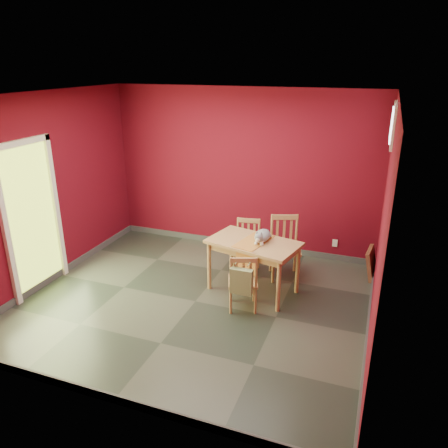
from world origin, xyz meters
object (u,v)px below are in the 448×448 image
(chair_far_right, at_px, (285,247))
(cat, at_px, (262,234))
(picture_frame, at_px, (371,263))
(dining_table, at_px, (254,248))
(chair_far_left, at_px, (247,246))
(chair_near, at_px, (243,281))
(tote_bag, at_px, (241,281))

(chair_far_right, bearing_deg, cat, -110.55)
(chair_far_right, distance_m, picture_frame, 1.33)
(chair_far_right, bearing_deg, picture_frame, 18.32)
(dining_table, relative_size, chair_far_left, 1.63)
(dining_table, height_order, chair_near, chair_near)
(chair_far_left, relative_size, chair_near, 1.03)
(chair_far_right, relative_size, tote_bag, 2.30)
(tote_bag, relative_size, picture_frame, 0.88)
(chair_near, height_order, picture_frame, chair_near)
(dining_table, distance_m, cat, 0.23)
(cat, height_order, picture_frame, cat)
(dining_table, xyz_separation_m, chair_near, (0.02, -0.51, -0.26))
(chair_far_left, relative_size, tote_bag, 2.03)
(dining_table, distance_m, chair_far_right, 0.71)
(chair_near, height_order, cat, cat)
(dining_table, relative_size, chair_near, 1.68)
(chair_near, bearing_deg, chair_far_right, 75.49)
(dining_table, xyz_separation_m, picture_frame, (1.55, 1.02, -0.44))
(chair_far_right, xyz_separation_m, tote_bag, (-0.25, -1.31, 0.03))
(chair_far_left, bearing_deg, cat, -53.52)
(dining_table, bearing_deg, chair_near, -88.29)
(chair_far_left, height_order, picture_frame, chair_far_left)
(chair_far_right, relative_size, cat, 2.21)
(cat, bearing_deg, tote_bag, -97.20)
(dining_table, bearing_deg, chair_far_left, 115.31)
(chair_far_left, relative_size, cat, 1.95)
(chair_far_left, relative_size, picture_frame, 1.78)
(chair_near, distance_m, picture_frame, 2.17)
(chair_far_right, height_order, picture_frame, chair_far_right)
(chair_near, xyz_separation_m, cat, (0.09, 0.58, 0.45))
(dining_table, xyz_separation_m, chair_far_left, (-0.27, 0.56, -0.24))
(chair_far_right, distance_m, chair_near, 1.16)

